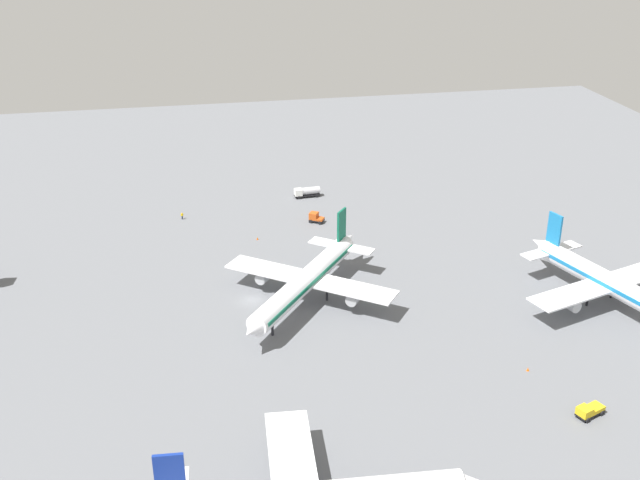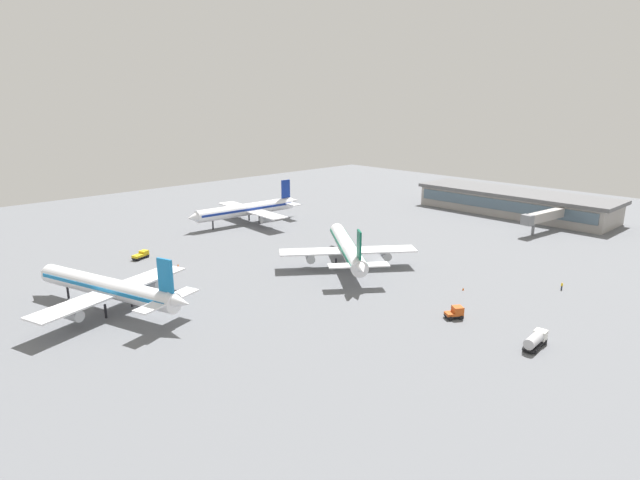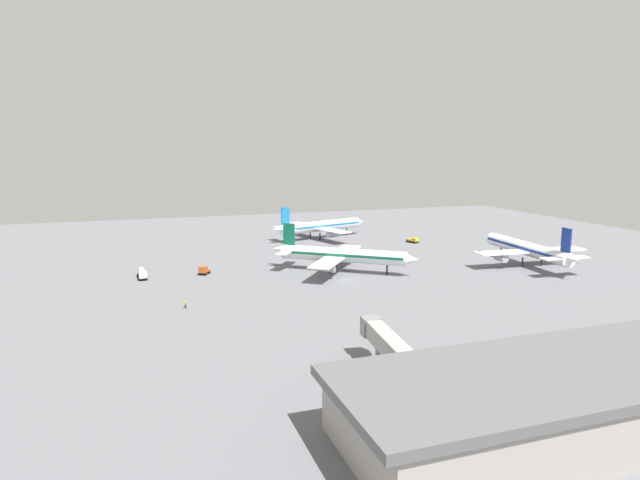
{
  "view_description": "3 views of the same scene",
  "coord_description": "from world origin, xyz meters",
  "px_view_note": "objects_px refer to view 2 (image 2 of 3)",
  "views": [
    {
      "loc": [
        124.15,
        -11.52,
        69.83
      ],
      "look_at": [
        -10.11,
        14.85,
        6.48
      ],
      "focal_mm": 42.9,
      "sensor_mm": 36.0,
      "label": 1
    },
    {
      "loc": [
        -81.81,
        99.61,
        39.82
      ],
      "look_at": [
        10.31,
        11.68,
        5.42
      ],
      "focal_mm": 29.25,
      "sensor_mm": 36.0,
      "label": 2
    },
    {
      "loc": [
        -50.44,
        -126.03,
        33.75
      ],
      "look_at": [
        2.65,
        27.93,
        5.88
      ],
      "focal_mm": 30.47,
      "sensor_mm": 36.0,
      "label": 3
    }
  ],
  "objects_px": {
    "airplane_taxiing": "(109,288)",
    "pushback_tractor": "(141,255)",
    "baggage_tug": "(455,312)",
    "airplane_at_gate": "(248,209)",
    "safety_cone_mid_apron": "(463,289)",
    "fuel_truck": "(535,340)",
    "ground_crew_worker": "(562,286)",
    "safety_cone_near_gate": "(178,265)",
    "airplane_distant": "(347,248)"
  },
  "relations": [
    {
      "from": "airplane_taxiing",
      "to": "pushback_tractor",
      "type": "xyz_separation_m",
      "value": [
        28.45,
        -19.7,
        -3.68
      ]
    },
    {
      "from": "baggage_tug",
      "to": "pushback_tractor",
      "type": "bearing_deg",
      "value": 140.6
    },
    {
      "from": "airplane_at_gate",
      "to": "safety_cone_mid_apron",
      "type": "relative_size",
      "value": 71.28
    },
    {
      "from": "safety_cone_mid_apron",
      "to": "baggage_tug",
      "type": "bearing_deg",
      "value": 116.15
    },
    {
      "from": "baggage_tug",
      "to": "safety_cone_mid_apron",
      "type": "relative_size",
      "value": 6.24
    },
    {
      "from": "fuel_truck",
      "to": "ground_crew_worker",
      "type": "distance_m",
      "value": 31.91
    },
    {
      "from": "pushback_tractor",
      "to": "safety_cone_mid_apron",
      "type": "relative_size",
      "value": 7.98
    },
    {
      "from": "safety_cone_near_gate",
      "to": "safety_cone_mid_apron",
      "type": "distance_m",
      "value": 68.17
    },
    {
      "from": "airplane_distant",
      "to": "airplane_taxiing",
      "type": "bearing_deg",
      "value": 114.26
    },
    {
      "from": "pushback_tractor",
      "to": "safety_cone_near_gate",
      "type": "height_order",
      "value": "pushback_tractor"
    },
    {
      "from": "safety_cone_near_gate",
      "to": "airplane_at_gate",
      "type": "bearing_deg",
      "value": -57.24
    },
    {
      "from": "safety_cone_mid_apron",
      "to": "safety_cone_near_gate",
      "type": "bearing_deg",
      "value": 32.09
    },
    {
      "from": "safety_cone_mid_apron",
      "to": "ground_crew_worker",
      "type": "bearing_deg",
      "value": -132.81
    },
    {
      "from": "airplane_distant",
      "to": "fuel_truck",
      "type": "xyz_separation_m",
      "value": [
        -51.99,
        9.53,
        -3.24
      ]
    },
    {
      "from": "safety_cone_near_gate",
      "to": "safety_cone_mid_apron",
      "type": "xyz_separation_m",
      "value": [
        -57.76,
        -36.21,
        0.0
      ]
    },
    {
      "from": "pushback_tractor",
      "to": "safety_cone_mid_apron",
      "type": "xyz_separation_m",
      "value": [
        -70.15,
        -39.84,
        -0.67
      ]
    },
    {
      "from": "fuel_truck",
      "to": "safety_cone_near_gate",
      "type": "xyz_separation_m",
      "value": [
        80.5,
        21.09,
        -1.09
      ]
    },
    {
      "from": "baggage_tug",
      "to": "pushback_tractor",
      "type": "xyz_separation_m",
      "value": [
        77.13,
        25.63,
        -0.19
      ]
    },
    {
      "from": "safety_cone_mid_apron",
      "to": "fuel_truck",
      "type": "bearing_deg",
      "value": 146.37
    },
    {
      "from": "pushback_tractor",
      "to": "safety_cone_near_gate",
      "type": "xyz_separation_m",
      "value": [
        -12.39,
        -3.63,
        -0.67
      ]
    },
    {
      "from": "ground_crew_worker",
      "to": "safety_cone_mid_apron",
      "type": "bearing_deg",
      "value": 35.46
    },
    {
      "from": "airplane_distant",
      "to": "ground_crew_worker",
      "type": "bearing_deg",
      "value": -116.81
    },
    {
      "from": "airplane_distant",
      "to": "pushback_tractor",
      "type": "distance_m",
      "value": 53.47
    },
    {
      "from": "baggage_tug",
      "to": "fuel_truck",
      "type": "distance_m",
      "value": 15.79
    },
    {
      "from": "airplane_at_gate",
      "to": "pushback_tractor",
      "type": "bearing_deg",
      "value": 20.98
    },
    {
      "from": "pushback_tractor",
      "to": "safety_cone_near_gate",
      "type": "relative_size",
      "value": 7.98
    },
    {
      "from": "baggage_tug",
      "to": "fuel_truck",
      "type": "xyz_separation_m",
      "value": [
        -15.77,
        0.92,
        0.23
      ]
    },
    {
      "from": "airplane_distant",
      "to": "fuel_truck",
      "type": "relative_size",
      "value": 5.51
    },
    {
      "from": "pushback_tractor",
      "to": "fuel_truck",
      "type": "xyz_separation_m",
      "value": [
        -92.89,
        -24.72,
        0.42
      ]
    },
    {
      "from": "airplane_at_gate",
      "to": "airplane_taxiing",
      "type": "distance_m",
      "value": 75.92
    },
    {
      "from": "pushback_tractor",
      "to": "ground_crew_worker",
      "type": "distance_m",
      "value": 101.29
    },
    {
      "from": "airplane_taxiing",
      "to": "fuel_truck",
      "type": "bearing_deg",
      "value": -162.93
    },
    {
      "from": "airplane_distant",
      "to": "baggage_tug",
      "type": "height_order",
      "value": "airplane_distant"
    },
    {
      "from": "baggage_tug",
      "to": "pushback_tractor",
      "type": "height_order",
      "value": "baggage_tug"
    },
    {
      "from": "fuel_truck",
      "to": "ground_crew_worker",
      "type": "relative_size",
      "value": 3.85
    },
    {
      "from": "airplane_at_gate",
      "to": "airplane_distant",
      "type": "relative_size",
      "value": 1.21
    },
    {
      "from": "safety_cone_mid_apron",
      "to": "airplane_at_gate",
      "type": "bearing_deg",
      "value": -2.62
    },
    {
      "from": "safety_cone_mid_apron",
      "to": "airplane_taxiing",
      "type": "bearing_deg",
      "value": 55.0
    },
    {
      "from": "baggage_tug",
      "to": "ground_crew_worker",
      "type": "relative_size",
      "value": 2.24
    },
    {
      "from": "pushback_tractor",
      "to": "airplane_at_gate",
      "type": "bearing_deg",
      "value": -4.3
    },
    {
      "from": "airplane_at_gate",
      "to": "ground_crew_worker",
      "type": "height_order",
      "value": "airplane_at_gate"
    },
    {
      "from": "airplane_distant",
      "to": "pushback_tractor",
      "type": "xyz_separation_m",
      "value": [
        40.9,
        34.25,
        -3.66
      ]
    },
    {
      "from": "airplane_at_gate",
      "to": "fuel_truck",
      "type": "relative_size",
      "value": 6.66
    },
    {
      "from": "airplane_taxiing",
      "to": "safety_cone_near_gate",
      "type": "bearing_deg",
      "value": -72.95
    },
    {
      "from": "ground_crew_worker",
      "to": "safety_cone_near_gate",
      "type": "bearing_deg",
      "value": 23.95
    },
    {
      "from": "airplane_at_gate",
      "to": "baggage_tug",
      "type": "xyz_separation_m",
      "value": [
        -90.5,
        18.04,
        -3.57
      ]
    },
    {
      "from": "ground_crew_worker",
      "to": "airplane_taxiing",
      "type": "bearing_deg",
      "value": 41.49
    },
    {
      "from": "baggage_tug",
      "to": "safety_cone_near_gate",
      "type": "xyz_separation_m",
      "value": [
        64.74,
        22.0,
        -0.86
      ]
    },
    {
      "from": "airplane_taxiing",
      "to": "safety_cone_mid_apron",
      "type": "relative_size",
      "value": 68.27
    },
    {
      "from": "pushback_tractor",
      "to": "baggage_tug",
      "type": "bearing_deg",
      "value": -92.95
    }
  ]
}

